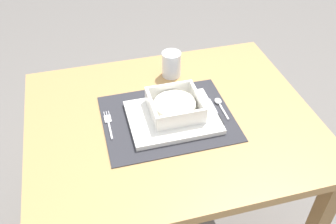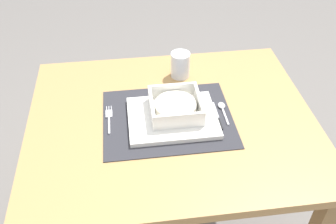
# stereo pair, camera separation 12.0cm
# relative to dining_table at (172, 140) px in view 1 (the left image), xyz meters

# --- Properties ---
(dining_table) EXTENTS (0.93, 0.76, 0.71)m
(dining_table) POSITION_rel_dining_table_xyz_m (0.00, 0.00, 0.00)
(dining_table) COLOR #B2844C
(dining_table) RESTS_ON ground
(placemat) EXTENTS (0.42, 0.33, 0.00)m
(placemat) POSITION_rel_dining_table_xyz_m (-0.01, -0.00, 0.10)
(placemat) COLOR #2D2D33
(placemat) RESTS_ON dining_table
(serving_plate) EXTENTS (0.28, 0.22, 0.02)m
(serving_plate) POSITION_rel_dining_table_xyz_m (-0.00, -0.01, 0.11)
(serving_plate) COLOR white
(serving_plate) RESTS_ON placemat
(porridge_bowl) EXTENTS (0.16, 0.16, 0.06)m
(porridge_bowl) POSITION_rel_dining_table_xyz_m (0.01, 0.01, 0.14)
(porridge_bowl) COLOR white
(porridge_bowl) RESTS_ON serving_plate
(fork) EXTENTS (0.02, 0.13, 0.00)m
(fork) POSITION_rel_dining_table_xyz_m (-0.20, 0.02, 0.11)
(fork) COLOR silver
(fork) RESTS_ON placemat
(spoon) EXTENTS (0.02, 0.11, 0.01)m
(spoon) POSITION_rel_dining_table_xyz_m (0.17, 0.02, 0.11)
(spoon) COLOR silver
(spoon) RESTS_ON placemat
(butter_knife) EXTENTS (0.01, 0.13, 0.01)m
(butter_knife) POSITION_rel_dining_table_xyz_m (0.14, -0.02, 0.11)
(butter_knife) COLOR black
(butter_knife) RESTS_ON placemat
(drinking_glass) EXTENTS (0.07, 0.07, 0.09)m
(drinking_glass) POSITION_rel_dining_table_xyz_m (0.06, 0.24, 0.14)
(drinking_glass) COLOR white
(drinking_glass) RESTS_ON dining_table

